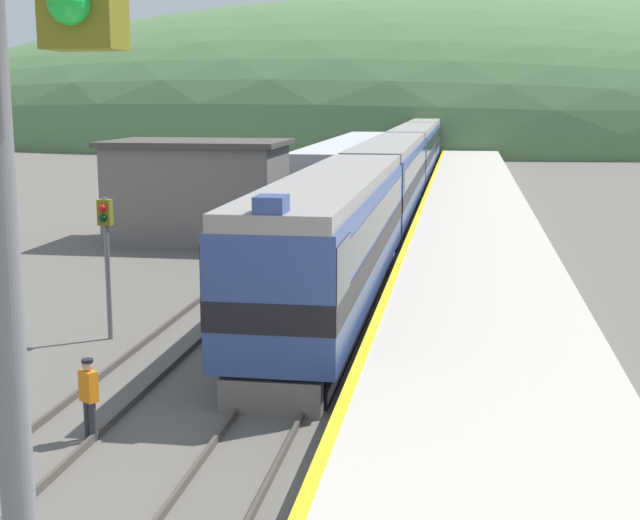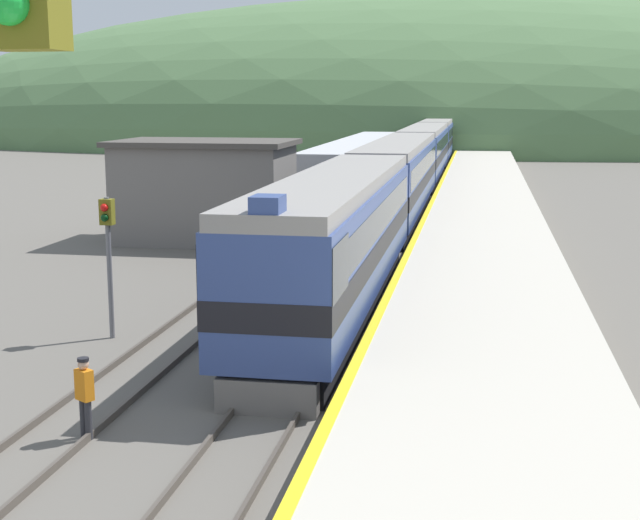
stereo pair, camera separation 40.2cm
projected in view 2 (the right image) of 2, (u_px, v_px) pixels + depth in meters
name	position (u px, v px, depth m)	size (l,w,h in m)	color
track_main	(426.00, 178.00, 72.52)	(1.52, 180.00, 0.16)	#4C443D
track_siding	(379.00, 177.00, 73.19)	(1.51, 180.00, 0.16)	#4C443D
platform	(482.00, 202.00, 52.30)	(5.65, 140.00, 1.08)	#BCB5A5
distant_hills	(451.00, 142.00, 130.06)	(171.72, 77.27, 41.26)	#517547
station_shed	(205.00, 191.00, 41.32)	(8.15, 5.37, 4.69)	slate
express_train_lead_car	(335.00, 239.00, 27.46)	(2.90, 19.09, 4.68)	black
carriage_second	(399.00, 177.00, 48.25)	(2.89, 21.63, 4.32)	black
carriage_third	(425.00, 152.00, 70.03)	(2.89, 21.63, 4.32)	black
carriage_fourth	(438.00, 138.00, 91.82)	(2.89, 21.63, 4.32)	black
siding_train	(357.00, 167.00, 59.95)	(2.90, 29.07, 3.74)	black
signal_post_siding	(108.00, 238.00, 24.53)	(0.36, 0.42, 3.98)	slate
track_worker	(85.00, 393.00, 17.55)	(0.42, 0.37, 1.67)	#2D2D33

